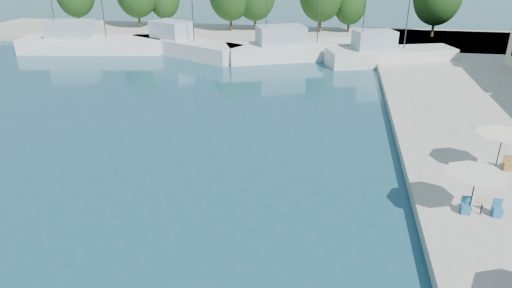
% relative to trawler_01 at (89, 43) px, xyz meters
% --- Properties ---
extents(quay_far, '(90.00, 16.00, 0.60)m').
position_rel_trawler_01_xyz_m(quay_far, '(20.90, 12.49, -0.77)').
color(quay_far, '#A6A496').
rests_on(quay_far, ground).
extents(trawler_01, '(17.99, 7.34, 10.20)m').
position_rel_trawler_01_xyz_m(trawler_01, '(0.00, 0.00, 0.00)').
color(trawler_01, white).
rests_on(trawler_01, ground).
extents(trawler_02, '(15.66, 10.62, 10.20)m').
position_rel_trawler_01_xyz_m(trawler_02, '(11.94, 0.74, 0.00)').
color(trawler_02, silver).
rests_on(trawler_02, ground).
extents(trawler_03, '(18.09, 10.97, 10.20)m').
position_rel_trawler_01_xyz_m(trawler_03, '(26.05, 1.00, -0.00)').
color(trawler_03, silver).
rests_on(trawler_03, ground).
extents(trawler_04, '(14.62, 8.10, 10.20)m').
position_rel_trawler_01_xyz_m(trawler_04, '(36.09, -0.36, 0.00)').
color(trawler_04, silver).
rests_on(trawler_04, ground).
extents(tree_07, '(4.55, 4.55, 6.74)m').
position_rel_trawler_01_xyz_m(tree_07, '(31.85, 16.35, 3.42)').
color(tree_07, '#3F2B19').
rests_on(tree_07, quay_far).
extents(umbrella_white, '(2.81, 2.81, 2.16)m').
position_rel_trawler_01_xyz_m(umbrella_white, '(37.22, -32.56, 1.44)').
color(umbrella_white, black).
rests_on(umbrella_white, quay_right).
extents(umbrella_cream, '(2.84, 2.84, 2.35)m').
position_rel_trawler_01_xyz_m(umbrella_cream, '(39.72, -27.72, 1.63)').
color(umbrella_cream, black).
rests_on(umbrella_cream, quay_right).
extents(cafe_table_02, '(1.82, 0.70, 0.76)m').
position_rel_trawler_01_xyz_m(cafe_table_02, '(37.77, -32.51, -0.18)').
color(cafe_table_02, black).
rests_on(cafe_table_02, quay_right).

